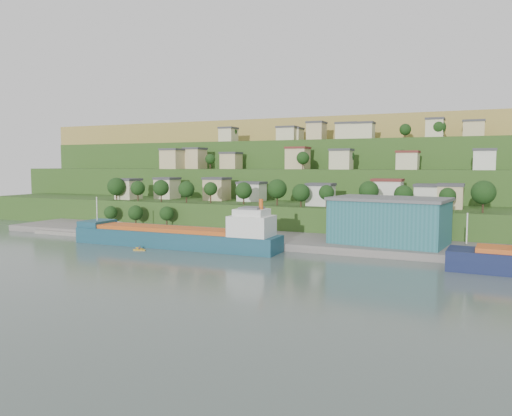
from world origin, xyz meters
The scene contains 10 objects.
ground centered at (0.00, 0.00, 0.00)m, with size 500.00×500.00×0.00m, color #45544F.
quay centered at (20.00, 28.00, 0.00)m, with size 220.00×26.00×4.00m, color slate.
pebble_beach centered at (-55.00, 22.00, 0.00)m, with size 40.00×18.00×2.40m, color slate.
hillside centered at (0.00, 168.71, 0.08)m, with size 360.00×210.74×96.00m.
cargo_ship_near centered at (-12.71, 9.03, 2.64)m, with size 64.54×11.00×16.56m.
warehouse centered at (43.22, 28.43, 8.43)m, with size 33.16×22.77×12.80m.
caravan centered at (-47.81, 22.89, 2.75)m, with size 6.62×2.76×3.09m, color white.
dinghy centered at (-48.10, 19.67, 1.57)m, with size 3.66×1.37×0.73m, color silver.
kayak_orange centered at (-21.79, 1.90, 0.25)m, with size 3.35×1.83×0.85m.
kayak_yellow centered at (-20.33, -0.13, 0.25)m, with size 3.48×1.53×0.86m.
Camera 1 is at (65.72, -112.38, 23.72)m, focal length 35.00 mm.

